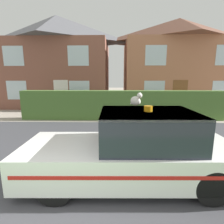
{
  "coord_description": "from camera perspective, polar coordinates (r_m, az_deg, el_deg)",
  "views": [
    {
      "loc": [
        1.18,
        -0.92,
        2.25
      ],
      "look_at": [
        1.03,
        5.16,
        1.05
      ],
      "focal_mm": 28.0,
      "sensor_mm": 36.0,
      "label": 1
    }
  ],
  "objects": [
    {
      "name": "road_strip",
      "position": [
        5.8,
        -10.71,
        -11.81
      ],
      "size": [
        28.0,
        6.88,
        0.01
      ],
      "primitive_type": "cube",
      "color": "#424247",
      "rests_on": "ground"
    },
    {
      "name": "garden_hedge",
      "position": [
        9.53,
        3.16,
        2.27
      ],
      "size": [
        10.84,
        0.6,
        1.57
      ],
      "primitive_type": "cube",
      "color": "#4C7233",
      "rests_on": "ground"
    },
    {
      "name": "police_car",
      "position": [
        3.86,
        7.36,
        -12.25
      ],
      "size": [
        4.55,
        1.78,
        1.67
      ],
      "rotation": [
        0.0,
        0.0,
        3.16
      ],
      "color": "black",
      "rests_on": "road_strip"
    },
    {
      "name": "cat",
      "position": [
        3.61,
        7.96,
        3.89
      ],
      "size": [
        0.26,
        0.3,
        0.28
      ],
      "rotation": [
        0.0,
        0.0,
        5.66
      ],
      "color": "silver",
      "rests_on": "police_car"
    },
    {
      "name": "house_left",
      "position": [
        15.48,
        -17.12,
        15.65
      ],
      "size": [
        8.39,
        5.47,
        7.05
      ],
      "color": "brown",
      "rests_on": "ground"
    },
    {
      "name": "house_right",
      "position": [
        15.62,
        20.46,
        14.91
      ],
      "size": [
        8.81,
        5.59,
        6.8
      ],
      "color": "#A86B4C",
      "rests_on": "ground"
    }
  ]
}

